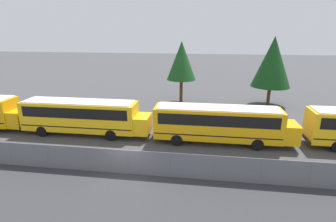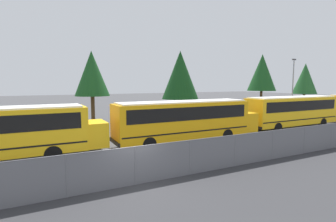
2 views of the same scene
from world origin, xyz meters
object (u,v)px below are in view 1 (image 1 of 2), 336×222
Objects in this scene: school_bus_2 at (83,115)px; tree_1 at (272,62)px; school_bus_3 at (220,122)px; tree_2 at (182,61)px.

school_bus_2 is 1.38× the size of tree_1.
school_bus_2 is 1.00× the size of school_bus_3.
tree_1 is 1.08× the size of tree_2.
school_bus_3 is at bearing -70.67° from tree_2.
tree_2 is (-11.95, -0.29, -0.01)m from tree_1.
school_bus_2 is 1.49× the size of tree_2.
school_bus_2 is 16.09m from tree_2.
tree_2 reaches higher than school_bus_3.
school_bus_3 is at bearing -1.24° from school_bus_2.
school_bus_3 is (13.12, -0.28, 0.00)m from school_bus_2.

